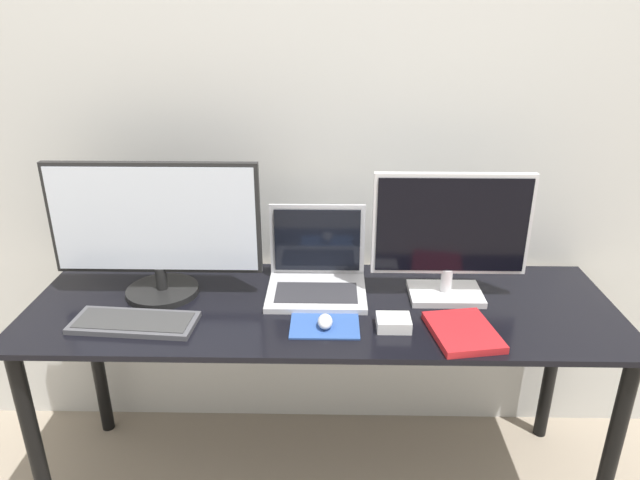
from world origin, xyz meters
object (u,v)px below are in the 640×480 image
book (463,332)px  power_brick (394,323)px  monitor_right (451,235)px  laptop (317,270)px  keyboard (134,322)px  mouse (325,321)px  monitor_left (156,229)px

book → power_brick: power_brick is taller
monitor_right → laptop: bearing=173.1°
monitor_right → power_brick: bearing=-133.0°
keyboard → power_brick: power_brick is taller
laptop → mouse: 0.26m
monitor_right → keyboard: monitor_right is taller
monitor_left → book: (0.92, -0.23, -0.21)m
monitor_left → book: 0.98m
laptop → keyboard: 0.59m
monitor_left → keyboard: size_ratio=1.76×
laptop → mouse: size_ratio=4.58×
monitor_right → power_brick: 0.33m
monitor_right → book: monitor_right is taller
monitor_right → mouse: monitor_right is taller
mouse → power_brick: (0.20, 0.00, -0.00)m
monitor_left → power_brick: size_ratio=6.65×
monitor_right → keyboard: size_ratio=1.30×
monitor_right → laptop: monitor_right is taller
monitor_left → laptop: (0.50, 0.05, -0.16)m
monitor_left → keyboard: monitor_left is taller
keyboard → monitor_left: bearing=81.4°
monitor_right → monitor_left: bearing=-180.0°
monitor_right → keyboard: bearing=-168.2°
monitor_right → mouse: 0.47m
laptop → book: 0.51m
monitor_right → power_brick: (-0.19, -0.20, -0.20)m
book → power_brick: (-0.19, 0.03, 0.01)m
laptop → mouse: bearing=-83.2°
book → laptop: bearing=146.1°
monitor_right → laptop: 0.44m
keyboard → laptop: bearing=25.1°
monitor_right → power_brick: size_ratio=4.92×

